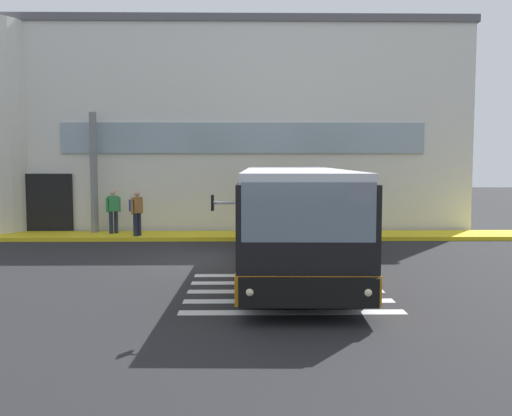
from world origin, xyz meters
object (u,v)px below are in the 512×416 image
bus_main_foreground (293,220)px  passenger_near_column (113,209)px  passenger_by_doorway (136,210)px  safety_bollard_yellow (311,230)px  entry_support_column (94,173)px

bus_main_foreground → passenger_near_column: bus_main_foreground is taller
passenger_by_doorway → passenger_near_column: bearing=143.6°
passenger_near_column → passenger_by_doorway: (1.02, -0.75, 0.03)m
bus_main_foreground → safety_bollard_yellow: 5.46m
passenger_by_doorway → entry_support_column: bearing=148.5°
bus_main_foreground → passenger_near_column: bearing=133.1°
passenger_by_doorway → safety_bollard_yellow: bearing=-6.2°
bus_main_foreground → passenger_near_column: 9.20m
bus_main_foreground → passenger_near_column: (-6.29, 6.72, -0.25)m
entry_support_column → safety_bollard_yellow: bearing=-12.4°
entry_support_column → bus_main_foreground: entry_support_column is taller
passenger_by_doorway → bus_main_foreground: bearing=-48.5°
safety_bollard_yellow → passenger_near_column: bearing=169.0°
bus_main_foreground → safety_bollard_yellow: bus_main_foreground is taller
entry_support_column → passenger_near_column: size_ratio=2.75×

